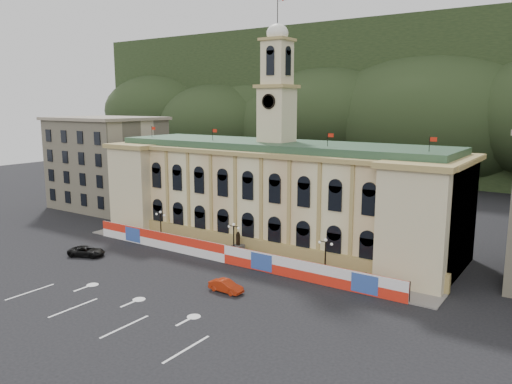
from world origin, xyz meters
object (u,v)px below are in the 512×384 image
Objects in this scene: statue at (238,249)px; lamp_center at (234,238)px; red_sedan at (226,286)px; black_suv at (87,251)px.

lamp_center is at bearing -90.00° from statue.
red_sedan is at bearing -57.46° from lamp_center.
statue is 0.72× the size of lamp_center.
lamp_center is 12.48m from red_sedan.
statue is 21.48m from black_suv.
red_sedan is 0.76× the size of black_suv.
red_sedan is at bearing -59.81° from statue.
statue is at bearing 90.00° from lamp_center.
black_suv is (-18.04, -10.66, -2.36)m from lamp_center.
statue is 0.66× the size of black_suv.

